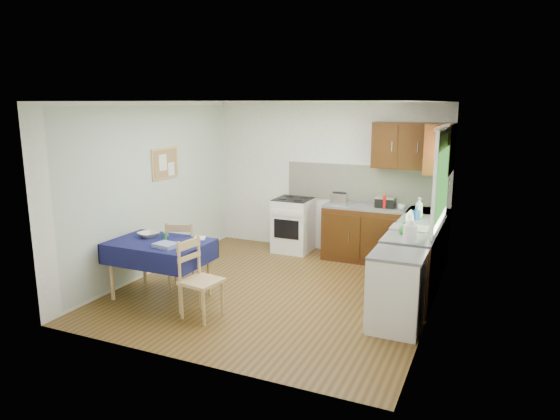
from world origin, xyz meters
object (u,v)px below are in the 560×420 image
at_px(sandwich_press, 386,202).
at_px(kettle, 410,232).
at_px(toaster, 339,199).
at_px(dish_rack, 410,227).
at_px(dining_table, 160,249).
at_px(chair_near, 198,277).
at_px(chair_far, 183,252).

bearing_deg(sandwich_press, kettle, -60.64).
relative_size(toaster, dish_rack, 0.56).
bearing_deg(dining_table, toaster, 36.14).
bearing_deg(chair_near, toaster, -8.09).
distance_m(chair_far, sandwich_press, 3.19).
distance_m(dining_table, toaster, 3.02).
relative_size(dining_table, toaster, 4.76).
bearing_deg(toaster, sandwich_press, -11.84).
height_order(dining_table, toaster, toaster).
distance_m(dining_table, chair_near, 0.85).
relative_size(chair_near, dish_rack, 2.01).
relative_size(sandwich_press, kettle, 1.05).
bearing_deg(kettle, sandwich_press, 110.11).
xyz_separation_m(chair_far, kettle, (2.96, 0.31, 0.53)).
distance_m(chair_near, sandwich_press, 3.35).
xyz_separation_m(toaster, kettle, (1.41, -1.80, 0.03)).
bearing_deg(dining_table, dish_rack, 3.94).
height_order(dish_rack, kettle, kettle).
xyz_separation_m(chair_far, chair_near, (0.73, -0.74, 0.00)).
bearing_deg(dish_rack, chair_near, -144.44).
height_order(chair_far, chair_near, same).
relative_size(chair_near, kettle, 3.39).
xyz_separation_m(toaster, dish_rack, (1.30, -1.15, -0.07)).
relative_size(chair_far, dish_rack, 2.01).
bearing_deg(dish_rack, sandwich_press, 112.07).
xyz_separation_m(toaster, sandwich_press, (0.72, 0.08, -0.01)).
height_order(dining_table, chair_far, chair_far).
distance_m(sandwich_press, dish_rack, 1.37).
bearing_deg(chair_far, toaster, -147.62).
relative_size(dining_table, chair_far, 1.33).
relative_size(dining_table, sandwich_press, 4.31).
distance_m(dining_table, sandwich_press, 3.52).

